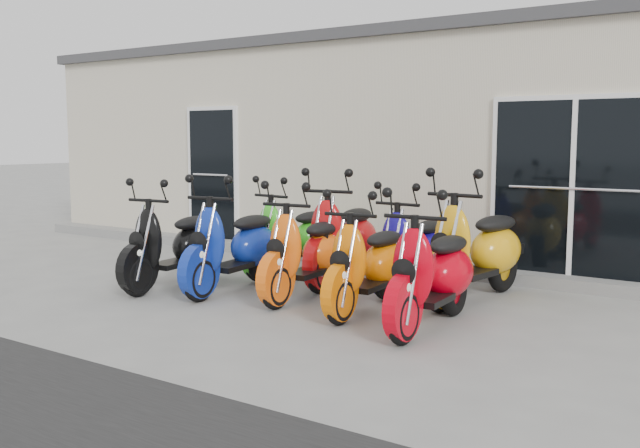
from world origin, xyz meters
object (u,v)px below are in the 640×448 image
(scooter_back_green, at_px, (294,225))
(scooter_front_orange_b, at_px, (368,250))
(scooter_front_blue, at_px, (233,232))
(scooter_back_red, at_px, (343,225))
(scooter_front_orange_a, at_px, (307,239))
(scooter_front_black, at_px, (173,232))
(scooter_front_red, at_px, (433,258))
(scooter_back_blue, at_px, (415,236))
(scooter_back_yellow, at_px, (476,234))

(scooter_back_green, bearing_deg, scooter_front_orange_b, -25.32)
(scooter_front_blue, bearing_deg, scooter_front_orange_b, -5.61)
(scooter_back_red, bearing_deg, scooter_back_green, 165.49)
(scooter_front_blue, bearing_deg, scooter_front_orange_a, 4.88)
(scooter_front_orange_a, distance_m, scooter_back_green, 1.39)
(scooter_front_black, relative_size, scooter_front_blue, 0.96)
(scooter_front_blue, relative_size, scooter_front_red, 1.02)
(scooter_back_green, relative_size, scooter_back_red, 0.91)
(scooter_back_green, bearing_deg, scooter_front_blue, -81.88)
(scooter_front_orange_b, height_order, scooter_front_red, scooter_front_red)
(scooter_front_orange_a, bearing_deg, scooter_front_black, -170.49)
(scooter_front_orange_a, distance_m, scooter_back_blue, 1.33)
(scooter_front_blue, xyz_separation_m, scooter_back_red, (0.82, 1.12, 0.03))
(scooter_back_blue, xyz_separation_m, scooter_back_yellow, (0.80, -0.12, 0.09))
(scooter_front_red, distance_m, scooter_back_blue, 1.70)
(scooter_front_orange_b, bearing_deg, scooter_back_green, 143.07)
(scooter_front_blue, height_order, scooter_back_yellow, scooter_back_yellow)
(scooter_front_black, height_order, scooter_front_blue, scooter_front_blue)
(scooter_front_black, distance_m, scooter_front_blue, 0.78)
(scooter_back_blue, bearing_deg, scooter_front_orange_b, -82.66)
(scooter_back_green, bearing_deg, scooter_back_yellow, 5.37)
(scooter_front_black, xyz_separation_m, scooter_front_blue, (0.75, 0.24, 0.03))
(scooter_front_red, height_order, scooter_back_green, scooter_front_red)
(scooter_front_red, xyz_separation_m, scooter_back_green, (-2.67, 1.44, -0.02))
(scooter_front_black, relative_size, scooter_back_green, 1.01)
(scooter_front_red, xyz_separation_m, scooter_back_yellow, (-0.10, 1.32, 0.06))
(scooter_front_orange_a, bearing_deg, scooter_back_blue, 47.27)
(scooter_front_red, height_order, scooter_back_yellow, scooter_back_yellow)
(scooter_front_orange_b, bearing_deg, scooter_front_red, -19.21)
(scooter_front_orange_b, bearing_deg, scooter_front_black, -178.47)
(scooter_back_blue, bearing_deg, scooter_front_orange_a, -124.60)
(scooter_front_blue, bearing_deg, scooter_back_blue, 28.92)
(scooter_back_blue, distance_m, scooter_back_yellow, 0.81)
(scooter_front_orange_a, relative_size, scooter_front_red, 0.99)
(scooter_front_blue, bearing_deg, scooter_back_green, 84.58)
(scooter_back_red, bearing_deg, scooter_back_blue, -2.55)
(scooter_back_yellow, bearing_deg, scooter_front_black, -149.91)
(scooter_front_black, distance_m, scooter_back_red, 2.07)
(scooter_front_black, relative_size, scooter_front_orange_b, 1.03)
(scooter_front_blue, relative_size, scooter_back_yellow, 0.94)
(scooter_front_blue, distance_m, scooter_back_blue, 2.14)
(scooter_front_orange_a, height_order, scooter_front_orange_b, scooter_front_orange_a)
(scooter_front_red, bearing_deg, scooter_front_orange_a, 164.49)
(scooter_back_green, xyz_separation_m, scooter_back_blue, (1.77, 0.01, -0.01))
(scooter_front_red, bearing_deg, scooter_front_blue, 172.66)
(scooter_front_black, bearing_deg, scooter_front_orange_a, 8.36)
(scooter_front_orange_b, distance_m, scooter_back_red, 1.51)
(scooter_back_blue, bearing_deg, scooter_back_red, -170.18)
(scooter_front_red, xyz_separation_m, scooter_back_red, (-1.85, 1.35, 0.04))
(scooter_back_green, height_order, scooter_back_red, scooter_back_red)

